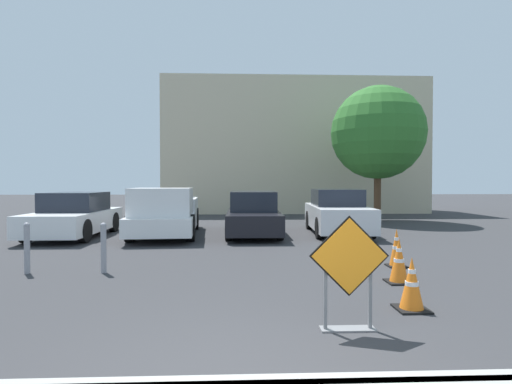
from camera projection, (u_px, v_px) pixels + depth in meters
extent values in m
plane|color=#333335|center=(239.00, 236.00, 13.33)|extent=(96.00, 96.00, 0.00)
cube|color=black|center=(349.00, 256.00, 4.80)|extent=(0.97, 0.02, 0.97)
cube|color=orange|center=(349.00, 256.00, 4.78)|extent=(0.92, 0.02, 0.92)
cube|color=slate|center=(348.00, 329.00, 4.86)|extent=(0.67, 0.20, 0.02)
cube|color=slate|center=(325.00, 293.00, 4.84)|extent=(0.04, 0.04, 0.91)
cube|color=slate|center=(370.00, 292.00, 4.86)|extent=(0.04, 0.04, 0.91)
cube|color=black|center=(411.00, 309.00, 5.62)|extent=(0.44, 0.44, 0.03)
cone|color=orange|center=(412.00, 283.00, 5.61)|extent=(0.33, 0.33, 0.72)
cylinder|color=white|center=(412.00, 271.00, 5.61)|extent=(0.10, 0.10, 0.06)
cylinder|color=white|center=(412.00, 284.00, 5.61)|extent=(0.18, 0.18, 0.06)
cube|color=black|center=(399.00, 282.00, 7.15)|extent=(0.43, 0.43, 0.03)
cone|color=orange|center=(399.00, 260.00, 7.14)|extent=(0.32, 0.32, 0.78)
cylinder|color=white|center=(399.00, 250.00, 7.14)|extent=(0.10, 0.10, 0.07)
cylinder|color=white|center=(399.00, 260.00, 7.14)|extent=(0.18, 0.18, 0.07)
cube|color=black|center=(396.00, 266.00, 8.53)|extent=(0.39, 0.39, 0.03)
cone|color=orange|center=(397.00, 247.00, 8.52)|extent=(0.29, 0.29, 0.79)
cylinder|color=white|center=(397.00, 239.00, 8.51)|extent=(0.09, 0.09, 0.07)
cylinder|color=white|center=(397.00, 248.00, 8.52)|extent=(0.16, 0.16, 0.07)
cube|color=white|center=(74.00, 221.00, 13.21)|extent=(1.89, 4.38, 0.66)
cube|color=#1E232D|center=(76.00, 202.00, 13.31)|extent=(1.65, 2.02, 0.62)
cylinder|color=black|center=(85.00, 231.00, 11.89)|extent=(0.20, 0.71, 0.71)
cylinder|color=black|center=(26.00, 231.00, 11.83)|extent=(0.20, 0.71, 0.71)
cylinder|color=black|center=(114.00, 222.00, 14.60)|extent=(0.20, 0.71, 0.71)
cylinder|color=black|center=(66.00, 222.00, 14.54)|extent=(0.20, 0.71, 0.71)
cube|color=silver|center=(166.00, 220.00, 13.66)|extent=(2.32, 5.31, 0.55)
cube|color=silver|center=(162.00, 202.00, 12.48)|extent=(1.95, 2.19, 0.85)
cube|color=silver|center=(173.00, 203.00, 15.86)|extent=(1.88, 0.23, 0.45)
cube|color=silver|center=(195.00, 204.00, 14.78)|extent=(0.27, 2.49, 0.45)
cube|color=silver|center=(144.00, 204.00, 14.57)|extent=(0.27, 2.49, 0.45)
cylinder|color=black|center=(191.00, 228.00, 12.21)|extent=(0.30, 0.85, 0.83)
cylinder|color=black|center=(130.00, 228.00, 12.01)|extent=(0.30, 0.85, 0.83)
cylinder|color=black|center=(195.00, 219.00, 15.30)|extent=(0.30, 0.85, 0.83)
cylinder|color=black|center=(147.00, 219.00, 15.11)|extent=(0.30, 0.85, 0.83)
cube|color=black|center=(253.00, 220.00, 13.78)|extent=(1.77, 4.52, 0.63)
cube|color=#1E232D|center=(253.00, 201.00, 13.88)|extent=(1.55, 2.09, 0.66)
cylinder|color=black|center=(280.00, 229.00, 12.41)|extent=(0.20, 0.70, 0.69)
cylinder|color=black|center=(229.00, 229.00, 12.36)|extent=(0.20, 0.70, 0.69)
cylinder|color=black|center=(273.00, 221.00, 15.21)|extent=(0.20, 0.70, 0.69)
cylinder|color=black|center=(231.00, 221.00, 15.15)|extent=(0.20, 0.70, 0.69)
cube|color=silver|center=(337.00, 217.00, 14.06)|extent=(2.03, 4.44, 0.79)
cube|color=#1E232D|center=(337.00, 197.00, 14.15)|extent=(1.69, 2.08, 0.58)
cylinder|color=black|center=(371.00, 228.00, 12.71)|extent=(0.24, 0.71, 0.70)
cylinder|color=black|center=(319.00, 228.00, 12.73)|extent=(0.24, 0.71, 0.70)
cylinder|color=black|center=(352.00, 220.00, 15.40)|extent=(0.24, 0.71, 0.70)
cylinder|color=black|center=(309.00, 220.00, 15.42)|extent=(0.24, 0.71, 0.70)
cylinder|color=gray|center=(104.00, 249.00, 7.93)|extent=(0.11, 0.11, 0.95)
sphere|color=gray|center=(103.00, 225.00, 7.92)|extent=(0.12, 0.12, 0.12)
cylinder|color=gray|center=(27.00, 249.00, 7.87)|extent=(0.11, 0.11, 0.95)
sphere|color=gray|center=(27.00, 225.00, 7.85)|extent=(0.12, 0.12, 0.12)
cube|color=beige|center=(292.00, 148.00, 25.16)|extent=(15.59, 5.00, 7.93)
cylinder|color=#513823|center=(377.00, 194.00, 18.60)|extent=(0.32, 0.32, 2.50)
sphere|color=#2D6B28|center=(378.00, 133.00, 18.53)|extent=(4.32, 4.32, 4.32)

